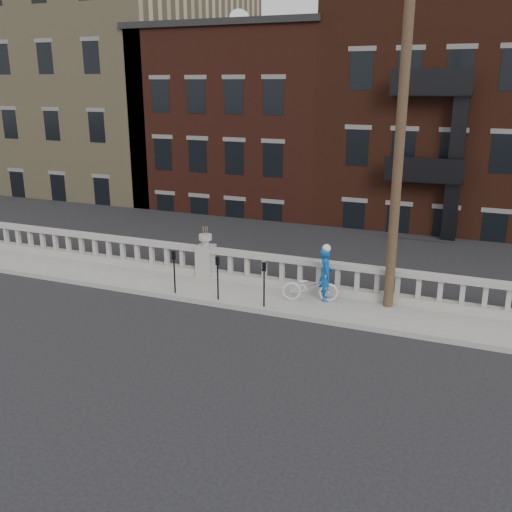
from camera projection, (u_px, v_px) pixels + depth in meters
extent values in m
plane|color=black|center=(142.00, 324.00, 15.98)|extent=(120.00, 120.00, 0.00)
cube|color=gray|center=(193.00, 287.00, 18.61)|extent=(32.00, 2.20, 0.15)
cube|color=gray|center=(206.00, 273.00, 19.39)|extent=(28.00, 0.34, 0.25)
cube|color=gray|center=(206.00, 249.00, 19.15)|extent=(28.00, 0.34, 0.16)
cube|color=gray|center=(206.00, 261.00, 19.27)|extent=(0.55, 0.55, 1.10)
cylinder|color=gray|center=(205.00, 242.00, 19.08)|extent=(0.24, 0.24, 0.20)
cylinder|color=gray|center=(205.00, 237.00, 19.03)|extent=(0.44, 0.44, 0.18)
cube|color=#605E59|center=(213.00, 341.00, 20.49)|extent=(36.00, 0.50, 5.15)
cube|color=black|center=(350.00, 255.00, 40.47)|extent=(80.00, 44.00, 0.50)
cube|color=#595651|center=(214.00, 307.00, 25.06)|extent=(16.00, 7.00, 4.00)
cube|color=#92835E|center=(97.00, 105.00, 39.23)|extent=(18.00, 16.00, 20.00)
cube|color=#441C13|center=(267.00, 160.00, 34.50)|extent=(10.00, 14.00, 14.00)
cube|color=black|center=(268.00, 33.00, 32.41)|extent=(10.30, 14.30, 0.30)
cube|color=#3E1B11|center=(440.00, 155.00, 30.65)|extent=(10.00, 14.00, 15.50)
cylinder|color=#422D1E|center=(400.00, 134.00, 15.41)|extent=(0.28, 0.28, 10.00)
cylinder|color=black|center=(175.00, 276.00, 17.74)|extent=(0.05, 0.05, 1.10)
cube|color=black|center=(174.00, 255.00, 17.54)|extent=(0.10, 0.08, 0.26)
cube|color=black|center=(173.00, 255.00, 17.49)|extent=(0.06, 0.01, 0.08)
cylinder|color=black|center=(218.00, 282.00, 17.20)|extent=(0.05, 0.05, 1.10)
cube|color=black|center=(217.00, 261.00, 17.00)|extent=(0.10, 0.08, 0.26)
cube|color=black|center=(217.00, 260.00, 16.95)|extent=(0.06, 0.01, 0.08)
cylinder|color=black|center=(264.00, 289.00, 16.65)|extent=(0.05, 0.05, 1.10)
cube|color=black|center=(264.00, 267.00, 16.45)|extent=(0.10, 0.08, 0.26)
cube|color=black|center=(264.00, 266.00, 16.40)|extent=(0.06, 0.01, 0.08)
imported|color=silver|center=(310.00, 287.00, 17.15)|extent=(1.79, 1.05, 0.89)
imported|color=#0B4EA9|center=(326.00, 274.00, 17.11)|extent=(0.59, 0.70, 1.64)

